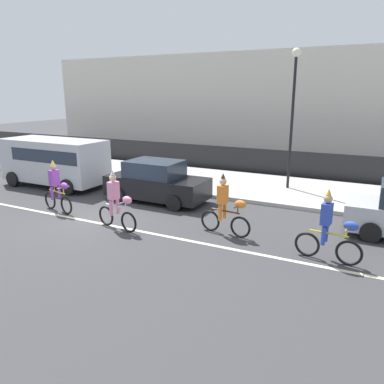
{
  "coord_description": "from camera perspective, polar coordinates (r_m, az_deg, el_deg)",
  "views": [
    {
      "loc": [
        8.62,
        -9.64,
        4.22
      ],
      "look_at": [
        3.11,
        1.2,
        1.0
      ],
      "focal_mm": 35.0,
      "sensor_mm": 36.0,
      "label": 1
    }
  ],
  "objects": [
    {
      "name": "parade_cyclist_purple",
      "position": [
        14.42,
        -19.88,
        0.37
      ],
      "size": [
        1.7,
        0.55,
        1.92
      ],
      "color": "black",
      "rests_on": "ground"
    },
    {
      "name": "fence_line",
      "position": [
        21.2,
        2.57,
        5.25
      ],
      "size": [
        40.0,
        0.08,
        1.4
      ],
      "primitive_type": "cube",
      "color": "black",
      "rests_on": "ground"
    },
    {
      "name": "parked_van_silver",
      "position": [
        18.41,
        -20.07,
        4.73
      ],
      "size": [
        5.0,
        2.22,
        2.18
      ],
      "color": "silver",
      "rests_on": "ground"
    },
    {
      "name": "sidewalk_curb",
      "position": [
        18.77,
        -1.13,
        2.06
      ],
      "size": [
        60.0,
        5.0,
        0.15
      ],
      "primitive_type": "cube",
      "color": "#ADAAA3",
      "rests_on": "ground"
    },
    {
      "name": "street_lamp_post",
      "position": [
        16.71,
        15.19,
        13.52
      ],
      "size": [
        0.36,
        0.36,
        5.86
      ],
      "color": "black",
      "rests_on": "sidewalk_curb"
    },
    {
      "name": "parade_cyclist_orange",
      "position": [
        11.4,
        5.16,
        -2.47
      ],
      "size": [
        1.72,
        0.51,
        1.92
      ],
      "color": "black",
      "rests_on": "ground"
    },
    {
      "name": "road_centre_line",
      "position": [
        13.26,
        -15.54,
        -4.28
      ],
      "size": [
        36.0,
        0.14,
        0.01
      ],
      "primitive_type": "cube",
      "color": "beige",
      "rests_on": "ground"
    },
    {
      "name": "parked_car_black",
      "position": [
        15.02,
        -5.44,
        1.51
      ],
      "size": [
        4.1,
        1.92,
        1.64
      ],
      "color": "black",
      "rests_on": "ground"
    },
    {
      "name": "building_backdrop",
      "position": [
        29.37,
        7.48,
        13.12
      ],
      "size": [
        28.0,
        8.0,
        6.82
      ],
      "primitive_type": "cube",
      "color": "beige",
      "rests_on": "ground"
    },
    {
      "name": "parade_cyclist_pink",
      "position": [
        12.04,
        -11.42,
        -1.78
      ],
      "size": [
        1.71,
        0.53,
        1.92
      ],
      "color": "black",
      "rests_on": "ground"
    },
    {
      "name": "ground_plane",
      "position": [
        13.61,
        -14.13,
        -3.71
      ],
      "size": [
        80.0,
        80.0,
        0.0
      ],
      "primitive_type": "plane",
      "color": "#38383A"
    },
    {
      "name": "parade_cyclist_cobalt",
      "position": [
        10.2,
        20.26,
        -5.49
      ],
      "size": [
        1.72,
        0.5,
        1.92
      ],
      "color": "black",
      "rests_on": "ground"
    }
  ]
}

